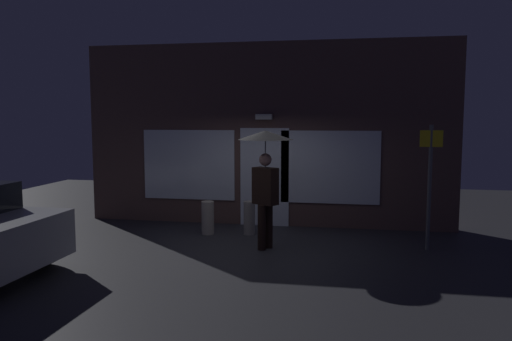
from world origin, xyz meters
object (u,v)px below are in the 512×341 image
(sidewalk_bollard, at_px, (208,218))
(sidewalk_bollard_2, at_px, (249,218))
(person_with_umbrella, at_px, (265,161))
(street_sign_post, at_px, (430,179))

(sidewalk_bollard, relative_size, sidewalk_bollard_2, 1.00)
(sidewalk_bollard, bearing_deg, person_with_umbrella, -34.53)
(street_sign_post, relative_size, sidewalk_bollard_2, 3.30)
(sidewalk_bollard, bearing_deg, street_sign_post, -6.20)
(person_with_umbrella, distance_m, sidewalk_bollard_2, 1.76)
(sidewalk_bollard_2, bearing_deg, street_sign_post, -9.91)
(person_with_umbrella, bearing_deg, sidewalk_bollard, 176.79)
(street_sign_post, distance_m, sidewalk_bollard_2, 3.65)
(person_with_umbrella, height_order, street_sign_post, street_sign_post)
(street_sign_post, xyz_separation_m, sidewalk_bollard_2, (-3.47, 0.61, -0.96))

